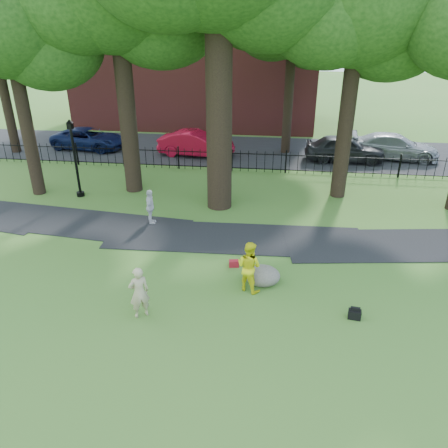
# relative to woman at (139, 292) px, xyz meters

# --- Properties ---
(ground) EXTENTS (120.00, 120.00, 0.00)m
(ground) POSITION_rel_woman_xyz_m (1.20, 1.27, -0.81)
(ground) COLOR #3C7027
(ground) RESTS_ON ground
(footpath) EXTENTS (36.07, 3.85, 0.03)m
(footpath) POSITION_rel_woman_xyz_m (2.20, 5.17, -0.81)
(footpath) COLOR black
(footpath) RESTS_ON ground
(street) EXTENTS (80.00, 7.00, 0.02)m
(street) POSITION_rel_woman_xyz_m (1.20, 17.27, -0.81)
(street) COLOR black
(street) RESTS_ON ground
(iron_fence) EXTENTS (44.00, 0.04, 1.20)m
(iron_fence) POSITION_rel_woman_xyz_m (1.20, 13.27, -0.21)
(iron_fence) COLOR black
(iron_fence) RESTS_ON ground
(brick_building) EXTENTS (18.00, 8.00, 12.00)m
(brick_building) POSITION_rel_woman_xyz_m (-2.80, 25.27, 5.19)
(brick_building) COLOR maroon
(brick_building) RESTS_ON ground
(tree_row) EXTENTS (26.82, 7.96, 12.42)m
(tree_row) POSITION_rel_woman_xyz_m (1.71, 9.67, 7.34)
(tree_row) COLOR black
(tree_row) RESTS_ON ground
(woman) EXTENTS (0.71, 0.65, 1.62)m
(woman) POSITION_rel_woman_xyz_m (0.00, 0.00, 0.00)
(woman) COLOR tan
(woman) RESTS_ON ground
(man) EXTENTS (1.03, 0.96, 1.69)m
(man) POSITION_rel_woman_xyz_m (3.01, 1.75, 0.03)
(man) COLOR yellow
(man) RESTS_ON ground
(pedestrian) EXTENTS (0.47, 0.92, 1.50)m
(pedestrian) POSITION_rel_woman_xyz_m (-1.40, 6.08, -0.06)
(pedestrian) COLOR silver
(pedestrian) RESTS_ON ground
(boulder) EXTENTS (1.43, 1.28, 0.68)m
(boulder) POSITION_rel_woman_xyz_m (3.42, 2.15, -0.47)
(boulder) COLOR gray
(boulder) RESTS_ON ground
(lamppost) EXTENTS (0.37, 0.37, 3.70)m
(lamppost) POSITION_rel_woman_xyz_m (-5.63, 8.65, 1.00)
(lamppost) COLOR black
(lamppost) RESTS_ON ground
(backpack) EXTENTS (0.39, 0.27, 0.27)m
(backpack) POSITION_rel_woman_xyz_m (6.16, 0.64, -0.68)
(backpack) COLOR black
(backpack) RESTS_ON ground
(red_bag) EXTENTS (0.37, 0.26, 0.23)m
(red_bag) POSITION_rel_woman_xyz_m (2.41, 3.07, -0.70)
(red_bag) COLOR maroon
(red_bag) RESTS_ON ground
(red_sedan) EXTENTS (4.74, 2.14, 1.51)m
(red_sedan) POSITION_rel_woman_xyz_m (-1.27, 15.89, -0.06)
(red_sedan) COLOR #B50D27
(red_sedan) RESTS_ON ground
(navy_van) EXTENTS (5.00, 2.80, 1.32)m
(navy_van) POSITION_rel_woman_xyz_m (-8.46, 16.55, -0.15)
(navy_van) COLOR #0B153B
(navy_van) RESTS_ON ground
(grey_car) EXTENTS (4.57, 1.84, 1.56)m
(grey_car) POSITION_rel_woman_xyz_m (7.63, 15.87, -0.03)
(grey_car) COLOR black
(grey_car) RESTS_ON ground
(silver_car) EXTENTS (5.32, 2.60, 1.49)m
(silver_car) POSITION_rel_woman_xyz_m (10.68, 16.77, -0.07)
(silver_car) COLOR gray
(silver_car) RESTS_ON ground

